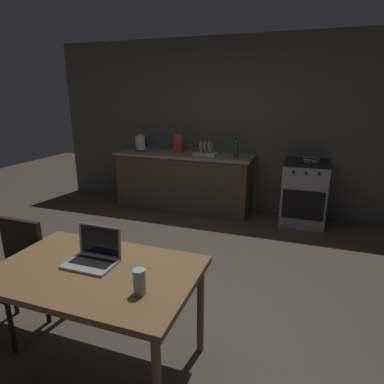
% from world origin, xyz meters
% --- Properties ---
extents(ground_plane, '(12.00, 12.00, 0.00)m').
position_xyz_m(ground_plane, '(0.00, 0.00, 0.00)').
color(ground_plane, '#473D33').
extents(back_wall, '(6.40, 0.10, 2.62)m').
position_xyz_m(back_wall, '(0.30, 2.63, 1.31)').
color(back_wall, '#4E4E49').
rests_on(back_wall, ground_plane).
extents(kitchen_counter, '(2.16, 0.64, 0.91)m').
position_xyz_m(kitchen_counter, '(-0.58, 2.28, 0.46)').
color(kitchen_counter, '#4C3D2D').
rests_on(kitchen_counter, ground_plane).
extents(stove_oven, '(0.60, 0.62, 0.91)m').
position_xyz_m(stove_oven, '(1.25, 2.28, 0.45)').
color(stove_oven, gray).
rests_on(stove_oven, ground_plane).
extents(dining_table, '(1.29, 0.83, 0.74)m').
position_xyz_m(dining_table, '(0.05, -0.94, 0.67)').
color(dining_table, brown).
rests_on(dining_table, ground_plane).
extents(chair, '(0.40, 0.40, 0.88)m').
position_xyz_m(chair, '(-0.80, -0.80, 0.50)').
color(chair, black).
rests_on(chair, ground_plane).
extents(laptop, '(0.32, 0.24, 0.23)m').
position_xyz_m(laptop, '(-0.01, -0.87, 0.79)').
color(laptop, '#99999E').
rests_on(laptop, dining_table).
extents(electric_kettle, '(0.20, 0.18, 0.26)m').
position_xyz_m(electric_kettle, '(-1.33, 2.28, 1.03)').
color(electric_kettle, black).
rests_on(electric_kettle, kitchen_counter).
extents(bottle, '(0.07, 0.07, 0.28)m').
position_xyz_m(bottle, '(0.25, 2.23, 1.04)').
color(bottle, '#19592D').
rests_on(bottle, kitchen_counter).
extents(frying_pan, '(0.22, 0.40, 0.05)m').
position_xyz_m(frying_pan, '(1.30, 2.25, 0.93)').
color(frying_pan, gray).
rests_on(frying_pan, stove_oven).
extents(drinking_glass, '(0.07, 0.07, 0.15)m').
position_xyz_m(drinking_glass, '(0.44, -1.08, 0.82)').
color(drinking_glass, '#99B7C6').
rests_on(drinking_glass, dining_table).
extents(cereal_box, '(0.13, 0.05, 0.29)m').
position_xyz_m(cereal_box, '(-0.68, 2.30, 1.06)').
color(cereal_box, '#B2382D').
rests_on(cereal_box, kitchen_counter).
extents(dish_rack, '(0.34, 0.26, 0.21)m').
position_xyz_m(dish_rack, '(-0.22, 2.28, 0.96)').
color(dish_rack, silver).
rests_on(dish_rack, kitchen_counter).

